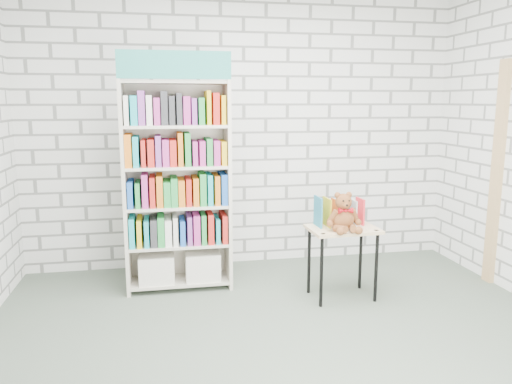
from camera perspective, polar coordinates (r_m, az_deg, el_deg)
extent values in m
plane|color=#4A5749|center=(3.71, 3.98, -17.41)|extent=(4.50, 4.50, 0.00)
cube|color=silver|center=(5.25, -1.39, 6.80)|extent=(4.50, 0.02, 2.80)
cube|color=silver|center=(1.48, 24.67, -3.35)|extent=(4.50, 0.02, 2.80)
cube|color=beige|center=(4.60, -14.72, 0.35)|extent=(0.03, 0.37, 1.91)
cube|color=beige|center=(4.62, -3.25, 0.73)|extent=(0.03, 0.37, 1.91)
cube|color=beige|center=(4.76, -9.04, 0.90)|extent=(0.95, 0.02, 1.91)
cube|color=teal|center=(4.36, -9.30, 14.17)|extent=(0.95, 0.02, 0.23)
cube|color=beige|center=(4.82, -8.66, -9.95)|extent=(0.89, 0.35, 0.03)
cube|color=beige|center=(4.70, -8.78, -5.83)|extent=(0.89, 0.35, 0.03)
cube|color=beige|center=(4.62, -8.91, -1.53)|extent=(0.89, 0.35, 0.03)
cube|color=beige|center=(4.56, -9.03, 2.91)|extent=(0.89, 0.35, 0.03)
cube|color=beige|center=(4.53, -9.16, 7.44)|extent=(0.89, 0.35, 0.03)
cube|color=beige|center=(4.52, -9.31, 12.27)|extent=(0.89, 0.35, 0.03)
cube|color=silver|center=(4.77, -11.28, -8.45)|extent=(0.32, 0.31, 0.25)
cube|color=silver|center=(4.78, -6.14, -8.26)|extent=(0.32, 0.31, 0.25)
cube|color=blue|center=(4.66, -8.83, -4.20)|extent=(0.89, 0.31, 0.25)
cube|color=green|center=(4.58, -8.95, 0.17)|extent=(0.89, 0.31, 0.25)
cube|color=orange|center=(4.53, -9.08, 4.66)|extent=(0.89, 0.31, 0.25)
cube|color=#BF338C|center=(4.51, -9.21, 9.21)|extent=(0.89, 0.31, 0.25)
cube|color=#DFB786|center=(4.43, 9.91, -4.20)|extent=(0.61, 0.43, 0.03)
cylinder|color=black|center=(4.29, 7.48, -9.08)|extent=(0.03, 0.03, 0.61)
cylinder|color=black|center=(4.57, 6.08, -7.80)|extent=(0.03, 0.03, 0.61)
cylinder|color=black|center=(4.48, 13.57, -8.42)|extent=(0.03, 0.03, 0.61)
cylinder|color=black|center=(4.75, 11.85, -7.25)|extent=(0.03, 0.03, 0.61)
cylinder|color=black|center=(4.20, 7.66, -4.78)|extent=(0.04, 0.04, 0.01)
cylinder|color=black|center=(4.39, 13.60, -4.32)|extent=(0.04, 0.04, 0.01)
cube|color=teal|center=(4.41, 7.08, -2.35)|extent=(0.02, 0.18, 0.25)
cube|color=gold|center=(4.44, 8.06, -2.30)|extent=(0.02, 0.18, 0.25)
cube|color=#D25416|center=(4.47, 9.02, -2.24)|extent=(0.02, 0.18, 0.25)
cube|color=black|center=(4.50, 9.97, -2.18)|extent=(0.02, 0.18, 0.25)
cube|color=silver|center=(4.53, 10.90, -2.13)|extent=(0.02, 0.18, 0.25)
cube|color=red|center=(4.56, 11.83, -2.07)|extent=(0.02, 0.18, 0.25)
ellipsoid|color=brown|center=(4.32, 9.89, -3.03)|extent=(0.20, 0.17, 0.20)
sphere|color=brown|center=(4.28, 9.98, -1.10)|extent=(0.14, 0.14, 0.14)
sphere|color=brown|center=(4.27, 9.29, -0.36)|extent=(0.05, 0.05, 0.05)
sphere|color=brown|center=(4.31, 10.57, -0.31)|extent=(0.05, 0.05, 0.05)
sphere|color=brown|center=(4.24, 10.24, -1.50)|extent=(0.06, 0.06, 0.06)
sphere|color=black|center=(4.22, 9.95, -1.02)|extent=(0.02, 0.02, 0.02)
sphere|color=black|center=(4.24, 10.56, -0.99)|extent=(0.02, 0.02, 0.02)
sphere|color=black|center=(4.21, 10.36, -1.51)|extent=(0.02, 0.02, 0.02)
cylinder|color=brown|center=(4.26, 8.76, -2.79)|extent=(0.10, 0.08, 0.14)
cylinder|color=brown|center=(4.33, 11.21, -2.66)|extent=(0.10, 0.08, 0.14)
sphere|color=brown|center=(4.26, 8.44, -3.59)|extent=(0.06, 0.06, 0.06)
sphere|color=brown|center=(4.34, 11.59, -3.40)|extent=(0.06, 0.06, 0.06)
cylinder|color=brown|center=(4.23, 9.62, -4.17)|extent=(0.10, 0.16, 0.08)
cylinder|color=brown|center=(4.27, 11.04, -4.08)|extent=(0.10, 0.16, 0.08)
sphere|color=brown|center=(4.16, 9.63, -4.47)|extent=(0.07, 0.07, 0.07)
sphere|color=brown|center=(4.22, 11.66, -4.34)|extent=(0.07, 0.07, 0.07)
cone|color=#AF0A14|center=(4.24, 9.79, -2.13)|extent=(0.06, 0.05, 0.05)
cone|color=#AF0A14|center=(4.26, 10.61, -2.09)|extent=(0.06, 0.05, 0.05)
sphere|color=#AF0A14|center=(4.25, 10.22, -2.12)|extent=(0.03, 0.03, 0.03)
cube|color=tan|center=(5.18, 25.80, 1.83)|extent=(0.05, 0.12, 2.10)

